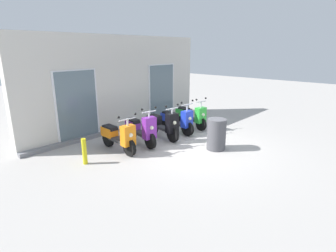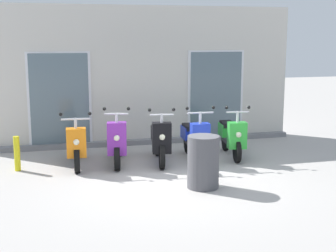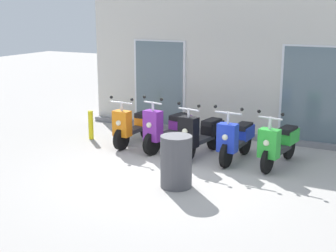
{
  "view_description": "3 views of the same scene",
  "coord_description": "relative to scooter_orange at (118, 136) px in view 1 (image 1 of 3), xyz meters",
  "views": [
    {
      "loc": [
        -6.29,
        -4.65,
        2.94
      ],
      "look_at": [
        -0.21,
        0.85,
        0.57
      ],
      "focal_mm": 28.92,
      "sensor_mm": 36.0,
      "label": 1
    },
    {
      "loc": [
        -2.29,
        -8.33,
        2.64
      ],
      "look_at": [
        0.09,
        0.86,
        0.86
      ],
      "focal_mm": 51.17,
      "sensor_mm": 36.0,
      "label": 2
    },
    {
      "loc": [
        3.91,
        -7.91,
        3.11
      ],
      "look_at": [
        -0.59,
        0.97,
        0.67
      ],
      "focal_mm": 51.82,
      "sensor_mm": 36.0,
      "label": 3
    }
  ],
  "objects": [
    {
      "name": "ground_plane",
      "position": [
        1.71,
        -1.46,
        -0.46
      ],
      "size": [
        40.0,
        40.0,
        0.0
      ],
      "primitive_type": "plane",
      "color": "#A8A39E"
    },
    {
      "name": "storefront_facade",
      "position": [
        1.71,
        1.87,
        1.17
      ],
      "size": [
        7.82,
        0.5,
        3.39
      ],
      "color": "beige",
      "rests_on": "ground_plane"
    },
    {
      "name": "scooter_orange",
      "position": [
        0.0,
        0.0,
        0.0
      ],
      "size": [
        0.62,
        1.59,
        1.2
      ],
      "color": "black",
      "rests_on": "ground_plane"
    },
    {
      "name": "scooter_purple",
      "position": [
        0.86,
        -0.03,
        0.03
      ],
      "size": [
        0.65,
        1.63,
        1.28
      ],
      "color": "black",
      "rests_on": "ground_plane"
    },
    {
      "name": "scooter_black",
      "position": [
        1.73,
        -0.16,
        0.03
      ],
      "size": [
        0.61,
        1.62,
        1.24
      ],
      "color": "black",
      "rests_on": "ground_plane"
    },
    {
      "name": "scooter_blue",
      "position": [
        2.51,
        -0.12,
        0.01
      ],
      "size": [
        0.63,
        1.56,
        1.24
      ],
      "color": "black",
      "rests_on": "ground_plane"
    },
    {
      "name": "scooter_green",
      "position": [
        3.39,
        -0.07,
        0.02
      ],
      "size": [
        0.6,
        1.59,
        1.22
      ],
      "color": "black",
      "rests_on": "ground_plane"
    },
    {
      "name": "curb_bollard",
      "position": [
        -1.17,
        -0.08,
        -0.11
      ],
      "size": [
        0.12,
        0.12,
        0.7
      ],
      "primitive_type": "cylinder",
      "color": "yellow",
      "rests_on": "ground_plane"
    },
    {
      "name": "trash_bin",
      "position": [
        2.07,
        -2.04,
        0.01
      ],
      "size": [
        0.56,
        0.56,
        0.93
      ],
      "primitive_type": "cylinder",
      "color": "#4C4C51",
      "rests_on": "ground_plane"
    }
  ]
}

